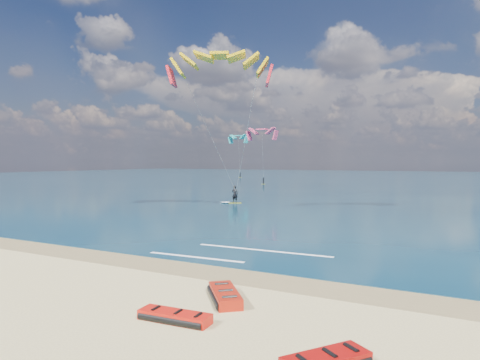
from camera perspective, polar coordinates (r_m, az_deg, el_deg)
name	(u,v)px	position (r m, az deg, el deg)	size (l,w,h in m)	color
ground	(356,201)	(54.50, 15.21, -2.72)	(320.00, 320.00, 0.00)	tan
wet_sand_strip	(177,267)	(20.42, -8.38, -11.44)	(320.00, 2.40, 0.01)	brown
sea	(412,180)	(117.68, 21.97, -0.02)	(320.00, 200.00, 0.04)	#0B2A3E
packed_kite_left	(175,321)	(13.98, -8.69, -18.13)	(2.50, 0.98, 0.35)	red
packed_kite_mid	(225,300)	(15.70, -2.01, -15.76)	(2.61, 1.22, 0.44)	#B81E0C
kitesurfer_main	(228,126)	(44.76, -1.65, 7.25)	(11.61, 12.15, 16.86)	yellow
shoreline_foam	(236,253)	(23.02, -0.51, -9.70)	(8.99, 3.63, 0.01)	white
distant_kites	(345,156)	(91.19, 13.87, 3.08)	(91.71, 33.13, 12.16)	teal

